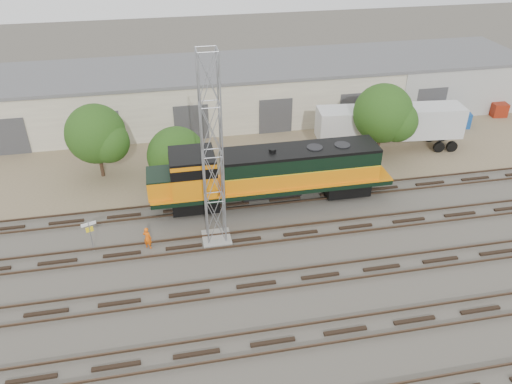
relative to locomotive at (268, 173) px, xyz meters
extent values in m
plane|color=#47423A|center=(1.36, -6.00, -2.46)|extent=(140.00, 140.00, 0.00)
cube|color=#726047|center=(1.36, 9.00, -2.45)|extent=(80.00, 16.00, 0.02)
cube|color=black|center=(1.36, -13.50, -2.39)|extent=(80.00, 2.40, 0.14)
cube|color=#4C3828|center=(1.36, -14.25, -2.25)|extent=(80.00, 0.08, 0.14)
cube|color=#4C3828|center=(1.36, -12.75, -2.25)|extent=(80.00, 0.08, 0.14)
cube|color=black|center=(1.36, -9.00, -2.39)|extent=(80.00, 2.40, 0.14)
cube|color=#4C3828|center=(1.36, -9.75, -2.25)|extent=(80.00, 0.08, 0.14)
cube|color=#4C3828|center=(1.36, -8.25, -2.25)|extent=(80.00, 0.08, 0.14)
cube|color=black|center=(1.36, -4.50, -2.39)|extent=(80.00, 2.40, 0.14)
cube|color=#4C3828|center=(1.36, -5.25, -2.25)|extent=(80.00, 0.08, 0.14)
cube|color=#4C3828|center=(1.36, -3.75, -2.25)|extent=(80.00, 0.08, 0.14)
cube|color=black|center=(1.36, 0.00, -2.39)|extent=(80.00, 2.40, 0.14)
cube|color=#4C3828|center=(1.36, -0.75, -2.25)|extent=(80.00, 0.08, 0.14)
cube|color=#4C3828|center=(1.36, 0.75, -2.25)|extent=(80.00, 0.08, 0.14)
cube|color=beige|center=(1.36, 17.00, 0.04)|extent=(58.00, 10.00, 5.00)
cube|color=#59595B|center=(1.36, 17.00, 2.69)|extent=(58.40, 10.40, 0.30)
cube|color=#999993|center=(23.36, 11.95, 0.04)|extent=(14.00, 0.10, 5.00)
cube|color=#333335|center=(-20.64, 11.94, -0.76)|extent=(3.20, 0.12, 3.40)
cube|color=#333335|center=(-12.64, 11.94, -0.76)|extent=(3.20, 0.12, 3.40)
cube|color=#333335|center=(-4.64, 11.94, -0.76)|extent=(3.20, 0.12, 3.40)
cube|color=#333335|center=(3.36, 11.94, -0.76)|extent=(3.20, 0.12, 3.40)
cube|color=#333335|center=(11.36, 11.94, -0.76)|extent=(3.20, 0.12, 3.40)
cube|color=#333335|center=(19.36, 11.94, -0.76)|extent=(3.20, 0.12, 3.40)
cube|color=black|center=(-5.46, 0.00, -1.66)|extent=(3.36, 2.52, 1.05)
cube|color=black|center=(6.09, 0.00, -1.66)|extent=(3.36, 2.52, 1.05)
cube|color=black|center=(0.32, 0.00, -0.95)|extent=(17.85, 3.15, 0.37)
cylinder|color=black|center=(0.32, 0.00, -1.61)|extent=(4.41, 1.16, 1.16)
cube|color=orange|center=(2.42, 0.00, -0.14)|extent=(11.55, 2.73, 1.26)
cube|color=black|center=(2.42, 0.00, 1.02)|extent=(11.55, 2.73, 1.05)
cube|color=black|center=(2.42, 0.00, 1.65)|extent=(11.55, 2.73, 0.21)
cube|color=orange|center=(-5.46, 0.00, 0.60)|extent=(3.15, 3.15, 2.73)
cube|color=black|center=(-5.46, 0.00, 2.05)|extent=(3.15, 3.15, 0.17)
cube|color=orange|center=(-7.88, 0.00, -0.03)|extent=(1.68, 2.52, 1.47)
cube|color=gray|center=(-4.40, -3.97, -2.36)|extent=(1.90, 1.90, 0.20)
cylinder|color=gray|center=(-4.98, -3.39, 4.08)|extent=(0.10, 0.10, 12.69)
cylinder|color=gray|center=(-3.81, -3.39, 4.08)|extent=(0.10, 0.10, 12.69)
cylinder|color=gray|center=(-4.98, -4.56, 4.08)|extent=(0.10, 0.10, 12.69)
cylinder|color=gray|center=(-3.81, -4.56, 4.08)|extent=(0.10, 0.10, 12.69)
cylinder|color=gray|center=(-12.46, -3.68, -1.31)|extent=(0.07, 0.07, 2.31)
cube|color=white|center=(-12.46, -3.68, -0.32)|extent=(0.91, 0.34, 0.23)
cube|color=yellow|center=(-12.46, -3.68, -0.74)|extent=(0.46, 0.19, 0.37)
imported|color=#F25E0D|center=(-8.93, -4.02, -1.66)|extent=(0.70, 0.62, 1.60)
cube|color=silver|center=(12.47, 6.60, 0.17)|extent=(13.10, 3.83, 2.68)
cube|color=black|center=(17.51, 6.11, -1.97)|extent=(2.61, 2.70, 0.99)
cube|color=black|center=(7.43, 6.10, -1.82)|extent=(0.15, 0.15, 1.29)
cube|color=black|center=(7.62, 8.07, -1.82)|extent=(0.15, 0.15, 1.29)
cube|color=navy|center=(21.69, 9.83, -1.71)|extent=(1.89, 1.81, 1.50)
cube|color=maroon|center=(26.96, 11.52, -1.76)|extent=(1.65, 1.56, 1.40)
cylinder|color=#382619|center=(-12.49, 6.42, -1.38)|extent=(0.30, 0.30, 2.17)
sphere|color=#204413|center=(-12.49, 6.42, 1.35)|extent=(4.72, 4.72, 4.72)
sphere|color=#204413|center=(-11.55, 5.71, 0.88)|extent=(3.31, 3.31, 3.31)
cylinder|color=#382619|center=(-6.39, 4.80, -2.25)|extent=(0.32, 0.32, 0.43)
sphere|color=#204413|center=(-6.39, 4.80, -0.38)|extent=(4.72, 4.72, 4.72)
sphere|color=#204413|center=(-5.45, 4.10, -0.86)|extent=(3.30, 3.30, 3.30)
cylinder|color=#382619|center=(10.94, 5.07, -1.23)|extent=(0.29, 0.29, 2.48)
sphere|color=#204413|center=(10.94, 5.07, 1.75)|extent=(4.96, 4.96, 4.96)
sphere|color=#204413|center=(11.93, 4.33, 1.25)|extent=(3.47, 3.47, 3.47)
camera|label=1|loc=(-6.99, -31.09, 18.04)|focal=35.00mm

